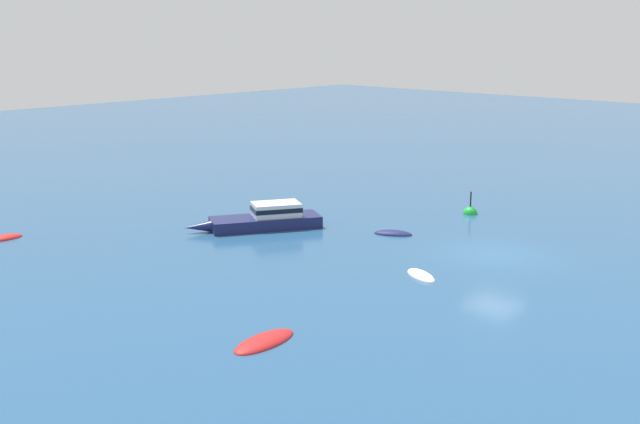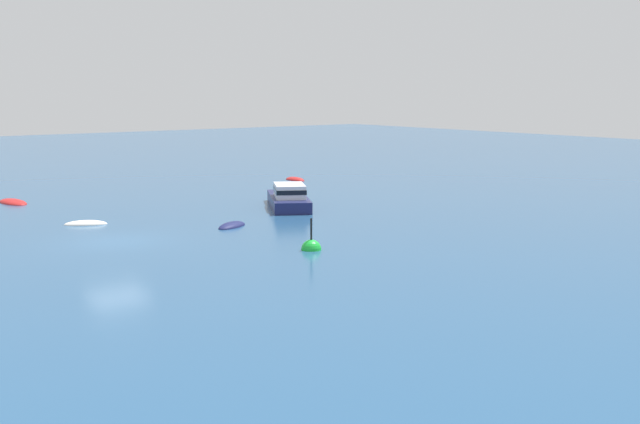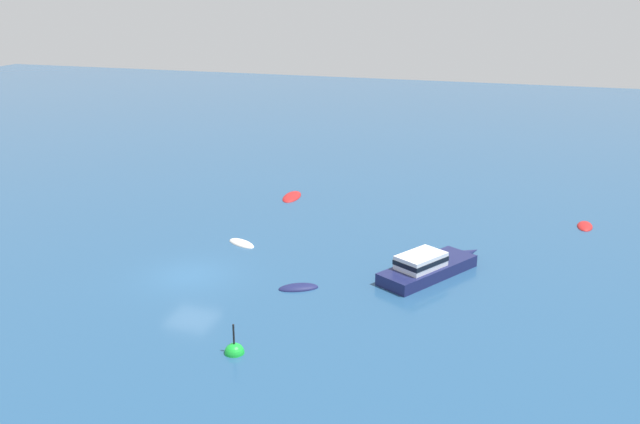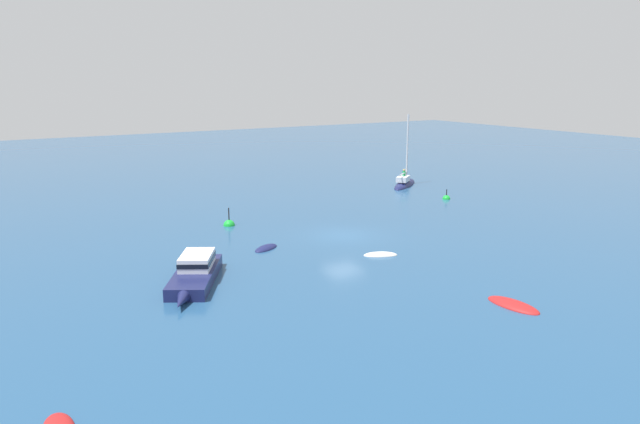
{
  "view_description": "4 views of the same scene",
  "coord_description": "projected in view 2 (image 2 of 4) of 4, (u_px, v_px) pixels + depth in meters",
  "views": [
    {
      "loc": [
        31.28,
        17.96,
        10.26
      ],
      "look_at": [
        7.2,
        -4.41,
        2.59
      ],
      "focal_mm": 44.4,
      "sensor_mm": 36.0,
      "label": 1
    },
    {
      "loc": [
        -32.01,
        13.85,
        6.4
      ],
      "look_at": [
        -1.5,
        -9.65,
        0.54
      ],
      "focal_mm": 46.08,
      "sensor_mm": 36.0,
      "label": 2
    },
    {
      "loc": [
        -28.45,
        -16.19,
        13.98
      ],
      "look_at": [
        6.22,
        -4.97,
        1.96
      ],
      "focal_mm": 38.36,
      "sensor_mm": 36.0,
      "label": 3
    },
    {
      "loc": [
        31.55,
        -21.03,
        10.18
      ],
      "look_at": [
        1.31,
        -2.62,
        2.14
      ],
      "focal_mm": 33.24,
      "sensor_mm": 36.0,
      "label": 4
    }
  ],
  "objects": [
    {
      "name": "channel_buoy",
      "position": [
        311.0,
        249.0,
        32.65
      ],
      "size": [
        0.82,
        0.82,
        1.68
      ],
      "color": "green",
      "rests_on": "ground"
    },
    {
      "name": "rib",
      "position": [
        295.0,
        180.0,
        57.23
      ],
      "size": [
        1.93,
        0.99,
        0.43
      ],
      "rotation": [
        0.0,
        0.0,
        6.24
      ],
      "color": "#B21E1E",
      "rests_on": "ground"
    },
    {
      "name": "tender",
      "position": [
        13.0,
        203.0,
        45.83
      ],
      "size": [
        2.79,
        1.36,
        0.45
      ],
      "rotation": [
        0.0,
        0.0,
        0.08
      ],
      "color": "#B21E1E",
      "rests_on": "ground"
    },
    {
      "name": "motor_cruiser",
      "position": [
        289.0,
        197.0,
        44.18
      ],
      "size": [
        6.77,
        4.67,
        1.32
      ],
      "rotation": [
        0.0,
        0.0,
        5.75
      ],
      "color": "#191E4C",
      "rests_on": "ground"
    },
    {
      "name": "rib_1",
      "position": [
        232.0,
        227.0,
        38.06
      ],
      "size": [
        1.68,
        2.14,
        0.45
      ],
      "rotation": [
        0.0,
        0.0,
        5.21
      ],
      "color": "#191E4C",
      "rests_on": "ground"
    },
    {
      "name": "ground_plane",
      "position": [
        116.0,
        242.0,
        34.39
      ],
      "size": [
        160.0,
        160.0,
        0.0
      ],
      "primitive_type": "plane",
      "color": "navy"
    },
    {
      "name": "rib_2",
      "position": [
        86.0,
        225.0,
        38.66
      ],
      "size": [
        1.62,
        2.14,
        0.41
      ],
      "rotation": [
        0.0,
        0.0,
        1.1
      ],
      "color": "silver",
      "rests_on": "ground"
    }
  ]
}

